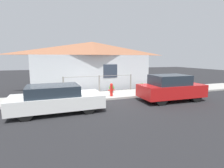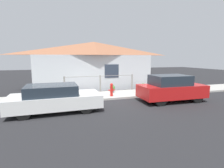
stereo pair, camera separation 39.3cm
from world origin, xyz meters
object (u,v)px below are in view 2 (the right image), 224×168
object	(u,v)px
car_left	(55,98)
fire_hydrant	(112,89)
potted_plant_corner	(143,86)
car_right	(171,88)
potted_plant_near_hydrant	(112,88)
potted_plant_by_fence	(55,92)

from	to	relation	value
car_left	fire_hydrant	xyz separation A→B (m)	(3.30, 1.81, -0.09)
car_left	fire_hydrant	world-z (taller)	car_left
fire_hydrant	potted_plant_corner	bearing A→B (deg)	21.16
car_right	fire_hydrant	distance (m)	3.48
fire_hydrant	potted_plant_near_hydrant	world-z (taller)	fire_hydrant
potted_plant_by_fence	potted_plant_corner	world-z (taller)	potted_plant_corner
fire_hydrant	potted_plant_corner	size ratio (longest dim) A/B	1.51
car_left	car_right	xyz separation A→B (m)	(6.26, 0.00, 0.12)
potted_plant_near_hydrant	potted_plant_by_fence	bearing A→B (deg)	-177.42
potted_plant_near_hydrant	potted_plant_corner	size ratio (longest dim) A/B	0.96
fire_hydrant	potted_plant_by_fence	world-z (taller)	fire_hydrant
car_left	car_right	bearing A→B (deg)	-0.83
car_right	potted_plant_corner	world-z (taller)	car_right
car_right	potted_plant_by_fence	bearing A→B (deg)	158.02
car_right	potted_plant_near_hydrant	size ratio (longest dim) A/B	7.26
car_right	potted_plant_near_hydrant	xyz separation A→B (m)	(-2.57, 2.87, -0.33)
car_left	potted_plant_near_hydrant	size ratio (longest dim) A/B	7.94
potted_plant_near_hydrant	potted_plant_by_fence	world-z (taller)	potted_plant_near_hydrant
car_left	potted_plant_corner	distance (m)	6.68
car_right	potted_plant_corner	bearing A→B (deg)	96.16
potted_plant_by_fence	car_left	bearing A→B (deg)	-90.35
car_right	potted_plant_corner	size ratio (longest dim) A/B	7.01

